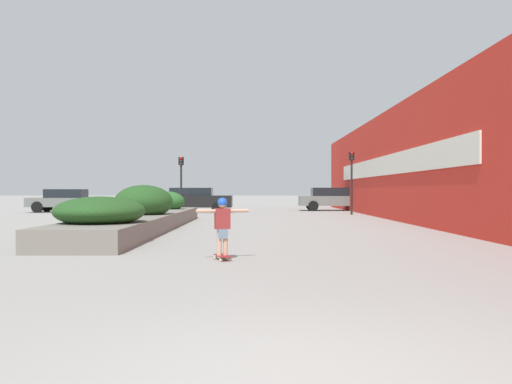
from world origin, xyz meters
TOP-DOWN VIEW (x-y plane):
  - ground_plane at (0.00, 0.00)m, footprint 300.00×300.00m
  - building_wall_right at (6.15, 18.73)m, footprint 0.67×47.14m
  - planter_box at (-4.16, 15.21)m, footprint 2.27×15.94m
  - skateboard at (-0.91, 6.96)m, footprint 0.38×0.62m
  - skateboarder at (-0.91, 6.96)m, footprint 1.00×0.40m
  - car_leftmost at (12.18, 31.85)m, footprint 4.54×1.91m
  - car_center_left at (4.82, 34.00)m, footprint 4.49×1.88m
  - car_center_right at (-4.10, 31.16)m, footprint 4.61×1.95m
  - car_rightmost at (-12.12, 31.20)m, footprint 4.22×1.84m
  - traffic_light_left at (-4.45, 27.82)m, footprint 0.28×0.30m
  - traffic_light_right at (5.06, 27.65)m, footprint 0.28×0.30m

SIDE VIEW (x-z plane):
  - ground_plane at x=0.00m, z-range 0.00..0.00m
  - skateboard at x=-0.91m, z-range 0.02..0.11m
  - planter_box at x=-4.16m, z-range -0.25..1.28m
  - car_rightmost at x=-12.12m, z-range 0.05..1.47m
  - skateboarder at x=-0.91m, z-range 0.21..1.32m
  - car_center_right at x=-4.10m, z-range 0.04..1.55m
  - car_center_left at x=4.82m, z-range 0.04..1.57m
  - car_leftmost at x=12.18m, z-range 0.03..1.59m
  - traffic_light_left at x=-4.45m, z-range 0.60..3.82m
  - traffic_light_right at x=5.06m, z-range 0.63..4.12m
  - building_wall_right at x=6.15m, z-range 0.00..5.10m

